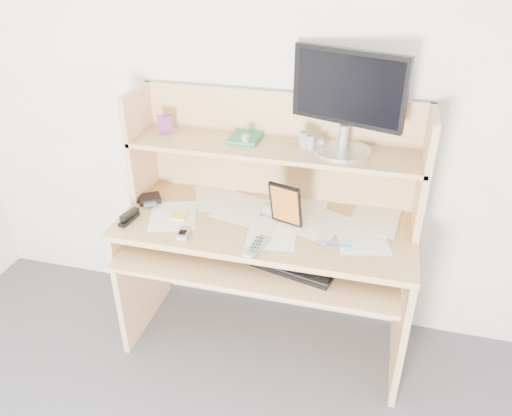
% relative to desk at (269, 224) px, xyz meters
% --- Properties ---
extents(back_wall, '(3.60, 0.04, 2.50)m').
position_rel_desk_xyz_m(back_wall, '(0.00, 0.24, 0.56)').
color(back_wall, white).
rests_on(back_wall, floor).
extents(desk, '(1.40, 0.70, 1.30)m').
position_rel_desk_xyz_m(desk, '(0.00, 0.00, 0.00)').
color(desk, tan).
rests_on(desk, floor).
extents(paper_clutter, '(1.32, 0.54, 0.01)m').
position_rel_desk_xyz_m(paper_clutter, '(0.00, -0.08, 0.06)').
color(paper_clutter, white).
rests_on(paper_clutter, desk).
extents(keyboard, '(0.43, 0.24, 0.03)m').
position_rel_desk_xyz_m(keyboard, '(0.16, -0.27, -0.03)').
color(keyboard, black).
rests_on(keyboard, desk).
extents(tv_remote, '(0.09, 0.18, 0.02)m').
position_rel_desk_xyz_m(tv_remote, '(0.01, -0.31, 0.07)').
color(tv_remote, gray).
rests_on(tv_remote, paper_clutter).
extents(flip_phone, '(0.06, 0.10, 0.02)m').
position_rel_desk_xyz_m(flip_phone, '(-0.33, -0.29, 0.07)').
color(flip_phone, '#BBBBBE').
rests_on(flip_phone, paper_clutter).
extents(stapler, '(0.05, 0.14, 0.04)m').
position_rel_desk_xyz_m(stapler, '(-0.63, -0.23, 0.08)').
color(stapler, black).
rests_on(stapler, paper_clutter).
extents(wallet, '(0.14, 0.13, 0.03)m').
position_rel_desk_xyz_m(wallet, '(-0.62, -0.03, 0.08)').
color(wallet, black).
rests_on(wallet, paper_clutter).
extents(sticky_note_pad, '(0.08, 0.08, 0.01)m').
position_rel_desk_xyz_m(sticky_note_pad, '(-0.42, -0.13, 0.06)').
color(sticky_note_pad, '#FFEF43').
rests_on(sticky_note_pad, desk).
extents(digital_camera, '(0.10, 0.06, 0.05)m').
position_rel_desk_xyz_m(digital_camera, '(0.02, -0.02, 0.09)').
color(digital_camera, '#ADADB0').
rests_on(digital_camera, paper_clutter).
extents(game_case, '(0.15, 0.06, 0.22)m').
position_rel_desk_xyz_m(game_case, '(0.09, -0.08, 0.17)').
color(game_case, black).
rests_on(game_case, paper_clutter).
extents(blue_pen, '(0.15, 0.01, 0.01)m').
position_rel_desk_xyz_m(blue_pen, '(0.34, -0.19, 0.07)').
color(blue_pen, blue).
rests_on(blue_pen, paper_clutter).
extents(card_box, '(0.07, 0.05, 0.09)m').
position_rel_desk_xyz_m(card_box, '(-0.55, 0.09, 0.43)').
color(card_box, maroon).
rests_on(card_box, desk).
extents(shelf_book, '(0.14, 0.20, 0.02)m').
position_rel_desk_xyz_m(shelf_book, '(-0.15, 0.13, 0.40)').
color(shelf_book, '#2F764B').
rests_on(shelf_book, desk).
extents(chip_stack_a, '(0.05, 0.05, 0.05)m').
position_rel_desk_xyz_m(chip_stack_a, '(-0.13, 0.05, 0.41)').
color(chip_stack_a, black).
rests_on(chip_stack_a, desk).
extents(chip_stack_b, '(0.06, 0.06, 0.07)m').
position_rel_desk_xyz_m(chip_stack_b, '(0.17, 0.07, 0.42)').
color(chip_stack_b, white).
rests_on(chip_stack_b, desk).
extents(chip_stack_c, '(0.05, 0.05, 0.05)m').
position_rel_desk_xyz_m(chip_stack_c, '(0.21, 0.10, 0.41)').
color(chip_stack_c, black).
rests_on(chip_stack_c, desk).
extents(chip_stack_d, '(0.05, 0.05, 0.08)m').
position_rel_desk_xyz_m(chip_stack_d, '(0.14, 0.08, 0.43)').
color(chip_stack_d, white).
rests_on(chip_stack_d, desk).
extents(monitor, '(0.51, 0.26, 0.45)m').
position_rel_desk_xyz_m(monitor, '(0.31, 0.11, 0.63)').
color(monitor, silver).
rests_on(monitor, desk).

